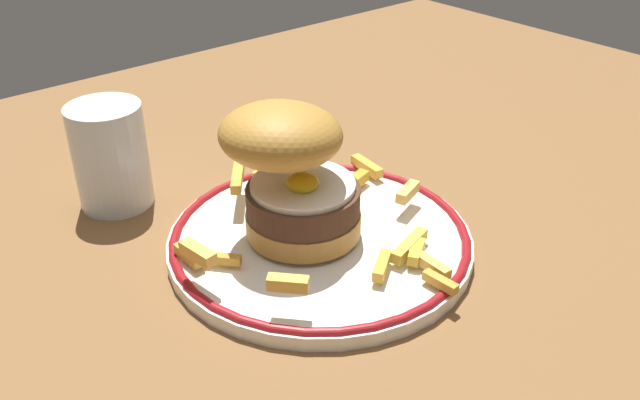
# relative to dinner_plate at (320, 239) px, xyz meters

# --- Properties ---
(ground_plane) EXTENTS (1.35, 1.08, 0.04)m
(ground_plane) POSITION_rel_dinner_plate_xyz_m (0.01, -0.03, -0.03)
(ground_plane) COLOR brown
(dinner_plate) EXTENTS (0.25, 0.25, 0.02)m
(dinner_plate) POSITION_rel_dinner_plate_xyz_m (0.00, 0.00, 0.00)
(dinner_plate) COLOR white
(dinner_plate) RESTS_ON ground_plane
(burger) EXTENTS (0.14, 0.13, 0.12)m
(burger) POSITION_rel_dinner_plate_xyz_m (-0.02, 0.02, 0.06)
(burger) COLOR #B07B36
(burger) RESTS_ON dinner_plate
(fries_pile) EXTENTS (0.23, 0.24, 0.03)m
(fries_pile) POSITION_rel_dinner_plate_xyz_m (0.01, 0.01, 0.02)
(fries_pile) COLOR gold
(fries_pile) RESTS_ON dinner_plate
(water_glass) EXTENTS (0.07, 0.07, 0.10)m
(water_glass) POSITION_rel_dinner_plate_xyz_m (-0.10, 0.18, 0.03)
(water_glass) COLOR silver
(water_glass) RESTS_ON ground_plane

